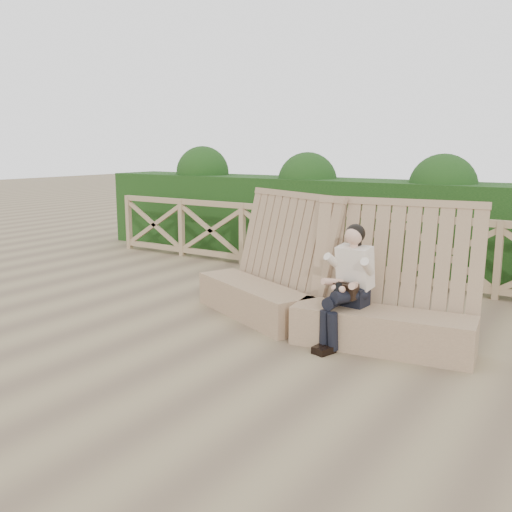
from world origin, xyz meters
The scene contains 5 objects.
ground centered at (0.00, 0.00, 0.00)m, with size 60.00×60.00×0.00m, color brown.
bench centered at (0.71, 0.93, 0.39)m, with size 3.68×1.44×1.55m.
woman centered at (1.21, 0.69, 0.69)m, with size 0.38×0.79×1.29m.
guardrail centered at (0.00, 3.50, 0.55)m, with size 10.10×0.09×1.10m.
hedge centered at (0.00, 4.70, 0.75)m, with size 12.00×1.20×1.50m, color black.
Camera 1 is at (3.66, -4.70, 2.09)m, focal length 40.00 mm.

